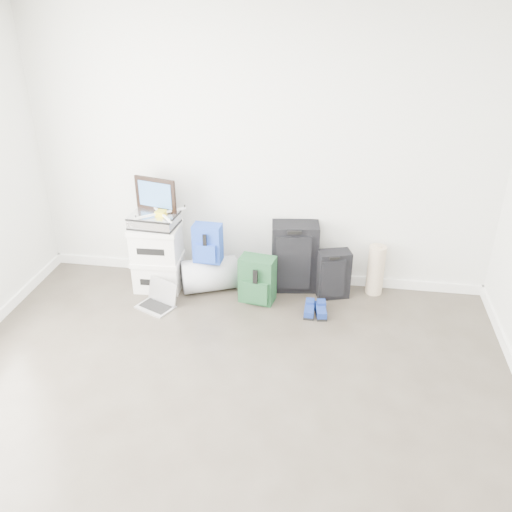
% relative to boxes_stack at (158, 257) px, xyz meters
% --- Properties ---
extents(ground, '(5.00, 5.00, 0.00)m').
position_rel_boxes_stack_xyz_m(ground, '(0.98, -2.15, -0.34)').
color(ground, '#373028').
rests_on(ground, ground).
extents(room_envelope, '(4.52, 5.02, 2.71)m').
position_rel_boxes_stack_xyz_m(room_envelope, '(0.98, -2.13, 1.38)').
color(room_envelope, silver).
rests_on(room_envelope, ground).
extents(boxes_stack, '(0.49, 0.40, 0.68)m').
position_rel_boxes_stack_xyz_m(boxes_stack, '(0.00, 0.00, 0.00)').
color(boxes_stack, silver).
rests_on(boxes_stack, ground).
extents(briefcase, '(0.46, 0.35, 0.13)m').
position_rel_boxes_stack_xyz_m(briefcase, '(0.00, 0.00, 0.40)').
color(briefcase, '#B2B2B7').
rests_on(briefcase, boxes_stack).
extents(painting, '(0.43, 0.14, 0.33)m').
position_rel_boxes_stack_xyz_m(painting, '(0.00, 0.10, 0.62)').
color(painting, black).
rests_on(painting, briefcase).
extents(drone, '(0.41, 0.41, 0.05)m').
position_rel_boxes_stack_xyz_m(drone, '(0.08, -0.02, 0.48)').
color(drone, yellow).
rests_on(drone, briefcase).
extents(duffel_bag, '(0.64, 0.53, 0.34)m').
position_rel_boxes_stack_xyz_m(duffel_bag, '(0.52, 0.03, -0.17)').
color(duffel_bag, '#999AA1').
rests_on(duffel_bag, ground).
extents(blue_backpack, '(0.28, 0.21, 0.38)m').
position_rel_boxes_stack_xyz_m(blue_backpack, '(0.52, -0.00, 0.18)').
color(blue_backpack, '#1A3AAA').
rests_on(blue_backpack, duffel_bag).
extents(large_suitcase, '(0.48, 0.35, 0.70)m').
position_rel_boxes_stack_xyz_m(large_suitcase, '(1.35, 0.19, 0.01)').
color(large_suitcase, black).
rests_on(large_suitcase, ground).
extents(green_backpack, '(0.36, 0.29, 0.46)m').
position_rel_boxes_stack_xyz_m(green_backpack, '(1.02, -0.12, -0.12)').
color(green_backpack, '#14381B').
rests_on(green_backpack, ground).
extents(carry_on, '(0.35, 0.28, 0.49)m').
position_rel_boxes_stack_xyz_m(carry_on, '(1.74, 0.08, -0.10)').
color(carry_on, black).
rests_on(carry_on, ground).
extents(shoes, '(0.22, 0.25, 0.08)m').
position_rel_boxes_stack_xyz_m(shoes, '(1.59, -0.27, -0.30)').
color(shoes, black).
rests_on(shoes, ground).
extents(rolled_rug, '(0.17, 0.17, 0.51)m').
position_rel_boxes_stack_xyz_m(rolled_rug, '(2.15, 0.22, -0.09)').
color(rolled_rug, tan).
rests_on(rolled_rug, ground).
extents(laptop, '(0.41, 0.36, 0.24)m').
position_rel_boxes_stack_xyz_m(laptop, '(0.10, -0.35, -0.28)').
color(laptop, silver).
rests_on(laptop, ground).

